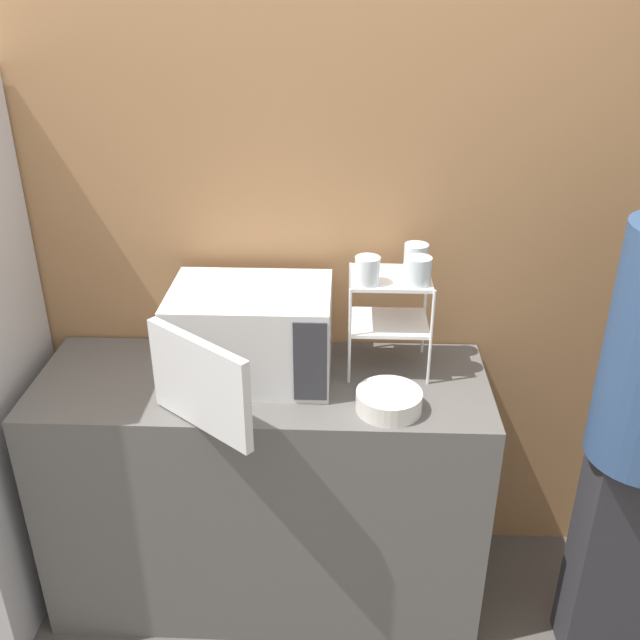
{
  "coord_description": "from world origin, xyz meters",
  "views": [
    {
      "loc": [
        0.28,
        -1.75,
        2.17
      ],
      "look_at": [
        0.2,
        0.31,
        1.14
      ],
      "focal_mm": 40.0,
      "sensor_mm": 36.0,
      "label": 1
    }
  ],
  "objects": [
    {
      "name": "wall_back",
      "position": [
        0.0,
        0.6,
        1.3
      ],
      "size": [
        8.0,
        0.06,
        2.6
      ],
      "color": "#9E7047",
      "rests_on": "ground_plane"
    },
    {
      "name": "counter",
      "position": [
        0.0,
        0.28,
        0.46
      ],
      "size": [
        1.52,
        0.56,
        0.92
      ],
      "color": "#595654",
      "rests_on": "ground_plane"
    },
    {
      "name": "microwave",
      "position": [
        -0.04,
        0.31,
        1.07
      ],
      "size": [
        0.54,
        0.65,
        0.31
      ],
      "color": "silver",
      "rests_on": "counter"
    },
    {
      "name": "dish_rack",
      "position": [
        0.42,
        0.39,
        1.16
      ],
      "size": [
        0.27,
        0.22,
        0.34
      ],
      "color": "white",
      "rests_on": "counter"
    },
    {
      "name": "glass_front_left",
      "position": [
        0.34,
        0.33,
        1.3
      ],
      "size": [
        0.08,
        0.08,
        0.09
      ],
      "color": "silver",
      "rests_on": "dish_rack"
    },
    {
      "name": "glass_back_right",
      "position": [
        0.51,
        0.45,
        1.3
      ],
      "size": [
        0.08,
        0.08,
        0.09
      ],
      "color": "silver",
      "rests_on": "dish_rack"
    },
    {
      "name": "glass_front_right",
      "position": [
        0.51,
        0.33,
        1.3
      ],
      "size": [
        0.08,
        0.08,
        0.09
      ],
      "color": "silver",
      "rests_on": "dish_rack"
    },
    {
      "name": "bowl",
      "position": [
        0.42,
        0.12,
        0.95
      ],
      "size": [
        0.21,
        0.21,
        0.06
      ],
      "color": "silver",
      "rests_on": "counter"
    }
  ]
}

